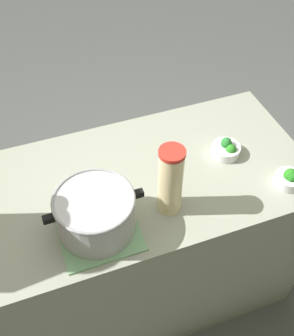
{
  "coord_description": "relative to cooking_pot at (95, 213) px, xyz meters",
  "views": [
    {
      "loc": [
        0.38,
        1.05,
        2.14
      ],
      "look_at": [
        0.0,
        0.0,
        0.94
      ],
      "focal_mm": 44.2,
      "sensor_mm": 36.0,
      "label": 1
    }
  ],
  "objects": [
    {
      "name": "ground_plane",
      "position": [
        -0.26,
        -0.17,
        -0.98
      ],
      "size": [
        8.0,
        8.0,
        0.0
      ],
      "primitive_type": "plane",
      "color": "#505452"
    },
    {
      "name": "cooking_pot",
      "position": [
        0.0,
        0.0,
        0.0
      ],
      "size": [
        0.35,
        0.28,
        0.16
      ],
      "color": "#B7B7BC",
      "rests_on": "dish_cloth"
    },
    {
      "name": "counter_slab",
      "position": [
        -0.26,
        -0.17,
        -0.54
      ],
      "size": [
        1.36,
        0.72,
        0.89
      ],
      "primitive_type": "cube",
      "color": "gray",
      "rests_on": "ground_plane"
    },
    {
      "name": "broccoli_bowl_center",
      "position": [
        -0.77,
        0.06,
        -0.06
      ],
      "size": [
        0.11,
        0.11,
        0.08
      ],
      "color": "silver",
      "rests_on": "counter_slab"
    },
    {
      "name": "lemonade_pitcher",
      "position": [
        -0.28,
        -0.0,
        0.06
      ],
      "size": [
        0.09,
        0.09,
        0.3
      ],
      "color": "beige",
      "rests_on": "counter_slab"
    },
    {
      "name": "dish_cloth",
      "position": [
        0.0,
        -0.0,
        -0.09
      ],
      "size": [
        0.28,
        0.3,
        0.01
      ],
      "primitive_type": "cube",
      "color": "#78AB7A",
      "rests_on": "counter_slab"
    },
    {
      "name": "broccoli_bowl_front",
      "position": [
        -0.61,
        -0.18,
        -0.06
      ],
      "size": [
        0.12,
        0.12,
        0.08
      ],
      "color": "silver",
      "rests_on": "counter_slab"
    }
  ]
}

